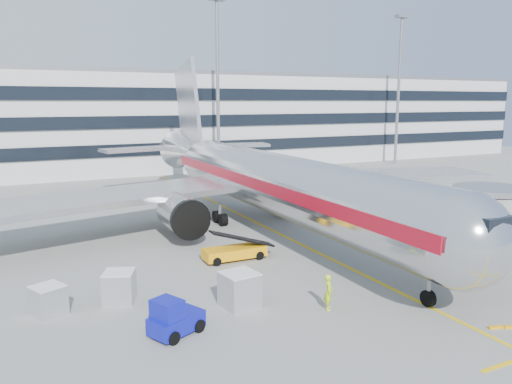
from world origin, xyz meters
name	(u,v)px	position (x,y,z in m)	size (l,w,h in m)	color
ground	(341,264)	(0.00, 0.00, 0.00)	(180.00, 180.00, 0.00)	gray
lead_in_line	(272,230)	(0.00, 10.00, 0.01)	(0.25, 70.00, 0.01)	yellow
main_jet	(263,179)	(0.00, 11.72, 4.23)	(50.95, 48.70, 16.06)	silver
terminal	(139,120)	(0.00, 57.95, 7.80)	(150.00, 24.25, 15.60)	silver
light_mast_centre	(218,74)	(8.00, 42.00, 14.88)	(2.40, 1.20, 25.45)	gray
light_mast_east	(399,78)	(42.00, 42.00, 14.88)	(2.40, 1.20, 25.45)	gray
belt_loader	(234,251)	(-6.17, 4.02, 0.63)	(4.65, 1.74, 2.22)	#FDA30A
baggage_tug	(174,319)	(-13.38, -5.24, 0.83)	(2.91, 2.43, 1.90)	#0E14A0
cargo_container_left	(119,286)	(-14.87, 0.06, 0.87)	(2.12, 2.12, 1.72)	#B6B9BE
cargo_container_right	(48,300)	(-18.54, -0.09, 0.79)	(1.95, 1.95, 1.57)	#B6B9BE
cargo_container_front	(240,289)	(-9.17, -3.48, 0.95)	(2.00, 2.00, 1.90)	#B6B9BE
ramp_worker	(329,292)	(-5.09, -5.96, 0.97)	(0.71, 0.47, 1.94)	#D1FF1A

